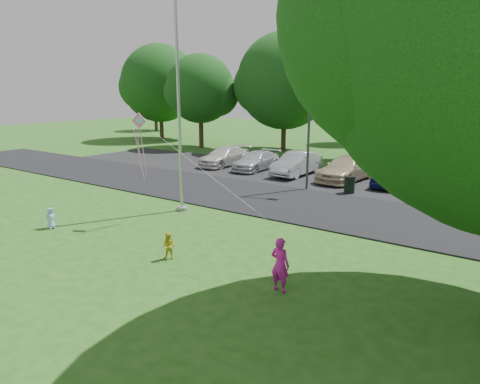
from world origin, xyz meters
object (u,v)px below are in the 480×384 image
Objects in this scene: flagpole at (179,119)px; woman at (280,265)px; child_yellow at (169,246)px; street_lamp at (314,116)px; trash_can at (349,185)px; child_blue at (51,218)px; kite at (142,133)px.

flagpole reaches higher than woman.
street_lamp is at bearing 70.12° from child_yellow.
trash_can is (5.11, 7.46, -3.69)m from flagpole.
woman reaches higher than child_yellow.
street_lamp is 7.45× the size of child_yellow.
flagpole is at bearing 105.87° from child_yellow.
street_lamp is 13.78m from child_blue.
flagpole is 6.50× the size of woman.
flagpole is 7.75m from street_lamp.
flagpole is at bearing -124.41° from trash_can.
kite is (0.17, -2.34, -0.44)m from flagpole.
trash_can reaches higher than child_blue.
trash_can is at bearing 60.44° from child_yellow.
street_lamp reaches higher than child_yellow.
flagpole is 10.54× the size of trash_can.
child_yellow is 0.11× the size of kite.
child_blue is at bearing -116.27° from flagpole.
flagpole is 9.56m from woman.
kite is at bearing -13.74° from woman.
child_yellow is (0.59, -11.71, -3.60)m from street_lamp.
flagpole is at bearing 76.22° from kite.
woman is (2.62, -11.95, 0.29)m from trash_can.
child_blue is (-5.54, -12.08, -3.63)m from street_lamp.
trash_can is at bearing -3.38° from street_lamp.
woman is (7.73, -4.49, -3.40)m from flagpole.
child_yellow is 1.06× the size of child_blue.
kite is (-4.94, -9.80, 3.25)m from trash_can.
flagpole reaches higher than kite.
child_blue is at bearing 4.84° from woman.
trash_can is 11.45m from kite.
kite is (2.62, 2.63, 3.30)m from child_blue.
kite is at bearing -120.37° from street_lamp.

